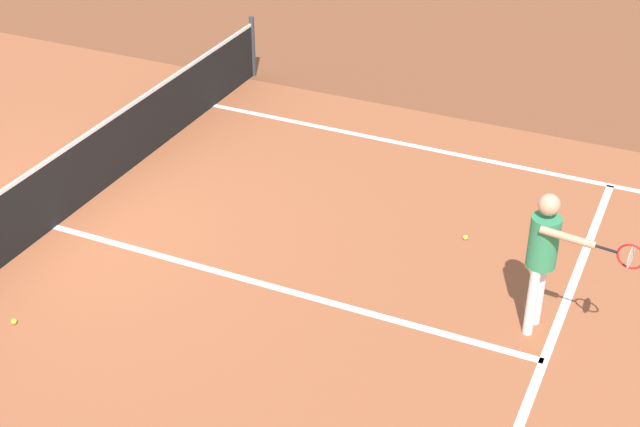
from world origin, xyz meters
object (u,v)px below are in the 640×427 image
Objects in this scene: net at (49,194)px; player_near at (545,248)px; tennis_ball_mid_court at (465,237)px; tennis_ball_near_net at (14,321)px.

player_near reaches higher than net.
tennis_ball_mid_court is at bearing 40.41° from player_near.
net is at bearing 111.31° from tennis_ball_mid_court.
net is 168.07× the size of tennis_ball_near_net.
net is at bearing 94.70° from player_near.
player_near reaches higher than tennis_ball_mid_court.
tennis_ball_near_net is at bearing -154.18° from net.
tennis_ball_mid_court is at bearing -68.69° from net.
net reaches higher than tennis_ball_mid_court.
player_near is 2.14m from tennis_ball_mid_court.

